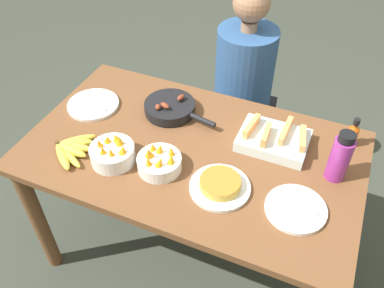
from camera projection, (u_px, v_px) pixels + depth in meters
ground_plane at (192, 248)px, 2.24m from camera, size 14.00×14.00×0.00m
dining_table at (192, 168)px, 1.79m from camera, size 1.41×0.83×0.77m
banana_bunch at (71, 149)px, 1.69m from camera, size 0.18×0.24×0.04m
melon_tray at (274, 139)px, 1.71m from camera, size 0.29×0.22×0.09m
skillet at (171, 108)px, 1.87m from camera, size 0.36×0.23×0.08m
frittata_plate_center at (220, 185)px, 1.54m from camera, size 0.24×0.24×0.05m
empty_plate_near_front at (296, 209)px, 1.48m from camera, size 0.23×0.23×0.02m
empty_plate_far_left at (93, 105)px, 1.92m from camera, size 0.24×0.24×0.02m
fruit_bowl_mango at (113, 153)px, 1.64m from camera, size 0.18×0.18×0.12m
fruit_bowl_citrus at (159, 162)px, 1.61m from camera, size 0.18×0.18×0.12m
water_bottle at (340, 157)px, 1.53m from camera, size 0.08×0.08×0.22m
hot_sauce_bottle at (352, 134)px, 1.69m from camera, size 0.05×0.05×0.14m
person_figure at (241, 107)px, 2.34m from camera, size 0.35×0.35×1.22m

